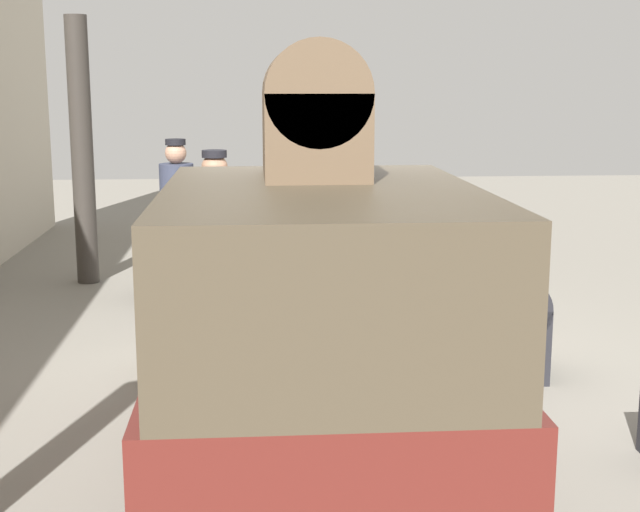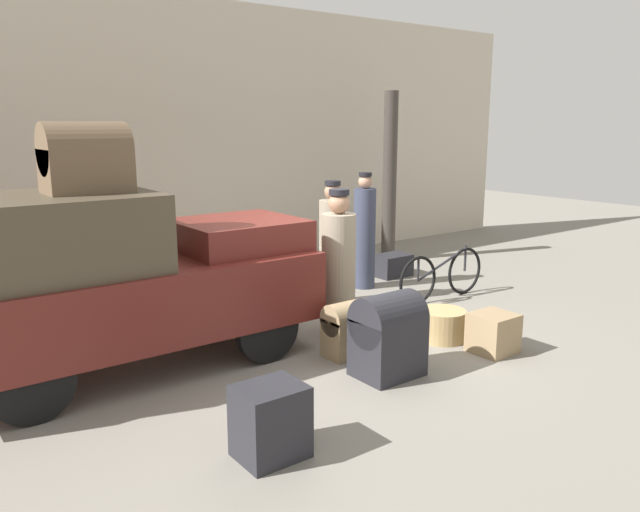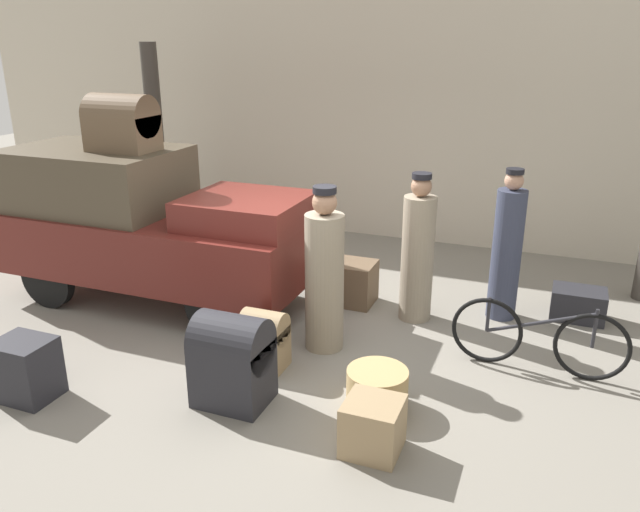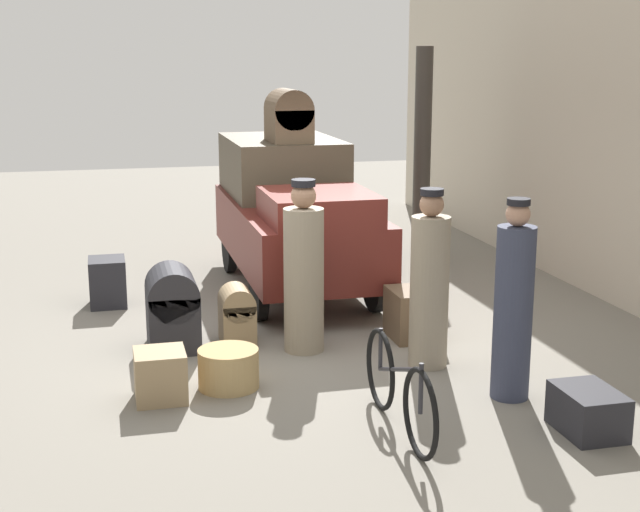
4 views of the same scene
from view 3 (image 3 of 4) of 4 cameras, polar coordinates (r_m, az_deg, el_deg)
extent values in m
plane|color=gray|center=(6.91, -2.17, -7.76)|extent=(30.00, 30.00, 0.00)
cube|color=beige|center=(10.04, 7.26, 14.18)|extent=(16.00, 0.15, 4.50)
cylinder|color=#38332D|center=(10.41, -14.73, 9.92)|extent=(0.25, 0.25, 3.07)
cylinder|color=black|center=(8.02, -4.54, -0.99)|extent=(0.73, 0.12, 0.73)
cylinder|color=black|center=(6.90, -9.53, -4.73)|extent=(0.73, 0.12, 0.73)
cylinder|color=black|center=(9.24, -17.76, 0.93)|extent=(0.73, 0.12, 0.73)
cylinder|color=black|center=(8.29, -23.64, -1.94)|extent=(0.73, 0.12, 0.73)
cube|color=#591E19|center=(7.91, -14.49, 1.14)|extent=(3.78, 1.54, 0.74)
cube|color=#473D2D|center=(8.24, -19.79, 6.70)|extent=(2.08, 1.42, 0.75)
cube|color=#591E19|center=(7.12, -6.74, 4.12)|extent=(1.32, 1.20, 0.33)
torus|color=black|center=(6.56, 23.60, -7.66)|extent=(0.70, 0.04, 0.70)
torus|color=black|center=(6.56, 15.00, -6.59)|extent=(0.70, 0.04, 0.70)
cylinder|color=#232328|center=(6.47, 19.46, -5.77)|extent=(1.00, 0.04, 0.38)
cylinder|color=#232328|center=(6.49, 15.14, -5.15)|extent=(0.04, 0.04, 0.36)
cylinder|color=#232328|center=(6.48, 23.83, -6.10)|extent=(0.04, 0.04, 0.40)
cylinder|color=tan|center=(5.73, 5.24, -11.98)|extent=(0.55, 0.55, 0.36)
cylinder|color=gray|center=(7.25, 8.89, -0.28)|extent=(0.37, 0.37, 1.48)
sphere|color=#936B51|center=(7.01, 9.25, 6.30)|extent=(0.23, 0.23, 0.23)
cylinder|color=black|center=(6.98, 9.31, 7.25)|extent=(0.22, 0.22, 0.06)
cylinder|color=#33384C|center=(7.51, 16.66, 0.07)|extent=(0.34, 0.34, 1.54)
sphere|color=tan|center=(7.27, 17.33, 6.58)|extent=(0.21, 0.21, 0.21)
cylinder|color=black|center=(7.25, 17.41, 7.41)|extent=(0.20, 0.20, 0.06)
cylinder|color=gray|center=(6.49, 0.41, -2.46)|extent=(0.41, 0.41, 1.47)
sphere|color=#936B51|center=(6.22, 0.43, 4.93)|extent=(0.25, 0.25, 0.25)
cylinder|color=black|center=(6.19, 0.44, 6.09)|extent=(0.24, 0.24, 0.07)
cube|color=#937A56|center=(5.18, 4.85, -15.26)|extent=(0.45, 0.44, 0.44)
cube|color=#232328|center=(5.78, -7.96, -10.45)|extent=(0.65, 0.52, 0.60)
cylinder|color=#232328|center=(5.63, -8.11, -7.80)|extent=(0.65, 0.52, 0.52)
cube|color=#232328|center=(6.39, -25.28, -9.34)|extent=(0.51, 0.43, 0.57)
cube|color=#232328|center=(7.96, 22.52, -4.07)|extent=(0.60, 0.44, 0.36)
cube|color=brown|center=(7.76, 2.86, -2.43)|extent=(0.58, 0.49, 0.53)
cube|color=#937A56|center=(6.33, -5.10, -8.28)|extent=(0.43, 0.35, 0.44)
cylinder|color=#937A56|center=(6.23, -5.16, -6.50)|extent=(0.43, 0.35, 0.35)
cube|color=brown|center=(7.84, -17.61, 10.66)|extent=(0.78, 0.50, 0.41)
cylinder|color=brown|center=(7.81, -17.76, 12.15)|extent=(0.78, 0.50, 0.50)
camera|label=1|loc=(11.30, -35.03, 11.94)|focal=50.00mm
camera|label=2|loc=(6.69, -68.40, 1.60)|focal=35.00mm
camera|label=4|loc=(7.33, 81.24, 1.51)|focal=50.00mm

